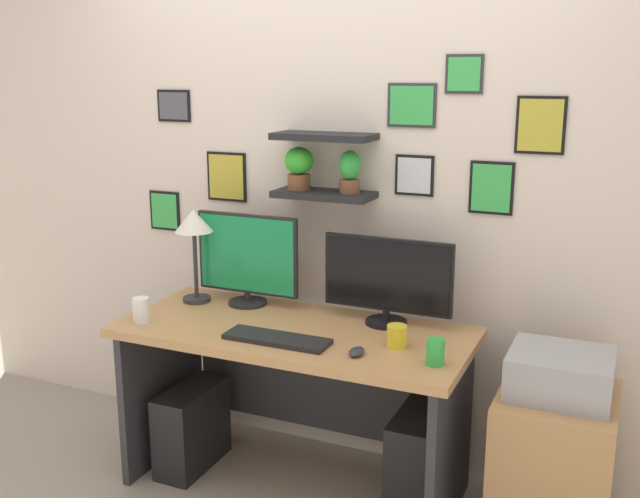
% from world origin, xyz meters
% --- Properties ---
extents(ground_plane, '(8.00, 8.00, 0.00)m').
position_xyz_m(ground_plane, '(0.00, 0.00, 0.00)').
color(ground_plane, gray).
extents(back_wall_assembly, '(4.40, 0.24, 2.70)m').
position_xyz_m(back_wall_assembly, '(0.00, 0.44, 1.35)').
color(back_wall_assembly, beige).
rests_on(back_wall_assembly, ground).
extents(desk, '(1.51, 0.68, 0.75)m').
position_xyz_m(desk, '(0.00, 0.05, 0.54)').
color(desk, tan).
rests_on(desk, ground).
extents(monitor_left, '(0.51, 0.18, 0.43)m').
position_xyz_m(monitor_left, '(-0.34, 0.22, 0.97)').
color(monitor_left, black).
rests_on(monitor_left, desk).
extents(monitor_right, '(0.57, 0.18, 0.38)m').
position_xyz_m(monitor_right, '(0.34, 0.22, 0.95)').
color(monitor_right, black).
rests_on(monitor_right, desk).
extents(keyboard, '(0.44, 0.14, 0.02)m').
position_xyz_m(keyboard, '(0.01, -0.17, 0.76)').
color(keyboard, black).
rests_on(keyboard, desk).
extents(computer_mouse, '(0.06, 0.09, 0.03)m').
position_xyz_m(computer_mouse, '(0.36, -0.18, 0.77)').
color(computer_mouse, '#2D2D33').
rests_on(computer_mouse, desk).
extents(desk_lamp, '(0.18, 0.18, 0.44)m').
position_xyz_m(desk_lamp, '(-0.59, 0.15, 1.10)').
color(desk_lamp, '#2D2D33').
rests_on(desk_lamp, desk).
extents(coffee_mug, '(0.08, 0.08, 0.09)m').
position_xyz_m(coffee_mug, '(0.47, -0.03, 0.80)').
color(coffee_mug, yellow).
rests_on(coffee_mug, desk).
extents(pen_cup, '(0.07, 0.07, 0.10)m').
position_xyz_m(pen_cup, '(0.66, -0.15, 0.80)').
color(pen_cup, green).
rests_on(pen_cup, desk).
extents(water_cup, '(0.07, 0.07, 0.11)m').
position_xyz_m(water_cup, '(-0.64, -0.20, 0.81)').
color(water_cup, white).
rests_on(water_cup, desk).
extents(drawer_cabinet, '(0.44, 0.50, 0.61)m').
position_xyz_m(drawer_cabinet, '(1.09, 0.08, 0.31)').
color(drawer_cabinet, tan).
rests_on(drawer_cabinet, ground).
extents(printer, '(0.38, 0.34, 0.17)m').
position_xyz_m(printer, '(1.09, 0.08, 0.70)').
color(printer, '#9E9EA3').
rests_on(printer, drawer_cabinet).
extents(computer_tower_left, '(0.18, 0.40, 0.39)m').
position_xyz_m(computer_tower_left, '(-0.52, -0.04, 0.20)').
color(computer_tower_left, black).
rests_on(computer_tower_left, ground).
extents(computer_tower_right, '(0.18, 0.40, 0.44)m').
position_xyz_m(computer_tower_right, '(0.55, 0.05, 0.22)').
color(computer_tower_right, black).
rests_on(computer_tower_right, ground).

